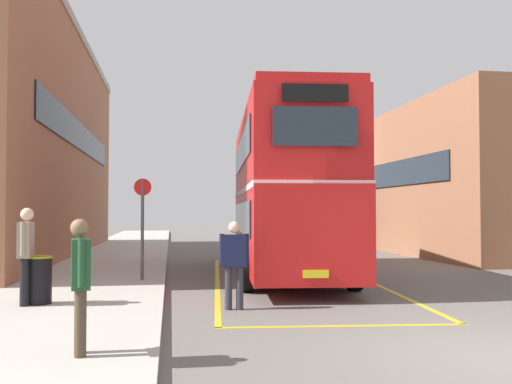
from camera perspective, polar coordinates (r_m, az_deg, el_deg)
ground_plane at (r=21.79m, az=3.18°, el=-6.87°), size 135.60×135.60×0.00m
sidewalk_left at (r=23.83m, az=-13.63°, el=-6.23°), size 4.00×57.60×0.14m
brick_building_left at (r=25.68m, az=-22.69°, el=4.54°), size 5.29×21.96×9.39m
depot_building_right at (r=28.64m, az=18.89°, el=0.88°), size 6.61×16.31×6.45m
double_decker_bus at (r=16.97m, az=2.78°, el=0.21°), size 3.43×10.96×4.75m
single_deck_bus at (r=32.88m, az=5.30°, el=-2.32°), size 2.97×10.07×3.02m
pedestrian_boarding at (r=11.12m, az=-2.18°, el=-6.60°), size 0.57×0.28×1.69m
pedestrian_waiting_near at (r=11.58m, az=-21.85°, el=-5.17°), size 0.26×0.60×1.81m
pedestrian_waiting_far at (r=7.41m, az=-16.99°, el=-7.99°), size 0.30×0.55×1.66m
litter_bin at (r=11.71m, az=-20.69°, el=-8.13°), size 0.49×0.49×0.90m
bus_stop_sign at (r=14.99m, az=-11.18°, el=-2.59°), size 0.44×0.10×2.58m
bay_marking_yellow at (r=15.13m, az=4.00°, el=-9.05°), size 5.18×13.12×0.01m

